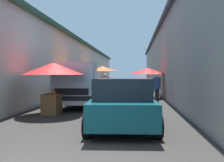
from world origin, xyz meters
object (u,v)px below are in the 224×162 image
Objects in this scene: delivery_truck at (78,86)px; vendor_in_shade at (157,86)px; fruit_stall_far_right at (53,73)px; hatchback_car at (122,102)px; plastic_stool at (146,103)px; vendor_by_crates at (105,84)px; parked_scooter at (134,95)px; fruit_stall_near_left at (78,70)px; fruit_stall_mid_lane at (147,74)px; fruit_stall_far_left at (103,71)px.

delivery_truck is 3.02× the size of vendor_in_shade.
fruit_stall_far_right is at bearing 164.03° from delivery_truck.
hatchback_car is at bearing 165.50° from vendor_in_shade.
fruit_stall_far_right is 5.52× the size of plastic_stool.
vendor_by_crates is 4.06m from vendor_in_shade.
plastic_stool is at bearing -169.38° from parked_scooter.
parked_scooter is at bearing -38.09° from fruit_stall_far_right.
hatchback_car is (-2.14, -2.82, -0.88)m from fruit_stall_far_right.
vendor_by_crates is (0.51, -1.61, -0.92)m from fruit_stall_near_left.
fruit_stall_far_right reaches higher than vendor_in_shade.
parked_scooter is (6.16, -0.33, -0.29)m from hatchback_car.
fruit_stall_far_right is at bearing 130.16° from vendor_in_shade.
vendor_by_crates is (-1.17, 2.76, -0.67)m from fruit_stall_mid_lane.
vendor_in_shade reaches higher than hatchback_car.
fruit_stall_far_right is 0.48× the size of delivery_truck.
delivery_truck is at bearing 129.15° from parked_scooter.
fruit_stall_near_left is 6.25m from plastic_stool.
vendor_in_shade is at bearing -114.37° from fruit_stall_near_left.
hatchback_car is at bearing -170.21° from fruit_stall_far_left.
fruit_stall_far_right reaches higher than vendor_by_crates.
fruit_stall_near_left is 1.56× the size of vendor_by_crates.
vendor_by_crates is (6.28, -1.24, -0.67)m from fruit_stall_far_right.
fruit_stall_near_left is 8.61m from hatchback_car.
delivery_truck reaches higher than plastic_stool.
parked_scooter is (-3.43, 0.85, -1.17)m from fruit_stall_mid_lane.
fruit_stall_mid_lane is 3.72m from parked_scooter.
hatchback_car is 2.37× the size of parked_scooter.
fruit_stall_mid_lane reaches higher than vendor_by_crates.
fruit_stall_near_left is at bearing 176.30° from fruit_stall_far_left.
fruit_stall_far_right is 5.24m from parked_scooter.
plastic_stool is (-0.64, -3.13, -0.71)m from delivery_truck.
fruit_stall_far_left is at bearing 2.07° from delivery_truck.
parked_scooter is at bearing 72.21° from vendor_in_shade.
delivery_truck is 4.16m from vendor_in_shade.
fruit_stall_far_right is at bearing 179.47° from fruit_stall_far_left.
fruit_stall_far_right is 6.44m from vendor_by_crates.
fruit_stall_far_right is 2.05m from delivery_truck.
fruit_stall_far_left is at bearing 8.79° from vendor_by_crates.
hatchback_car is at bearing -158.00° from fruit_stall_near_left.
vendor_by_crates is at bearing 10.65° from hatchback_car.
vendor_in_shade is (-2.13, -4.69, -0.90)m from fruit_stall_near_left.
delivery_truck is 4.44m from vendor_by_crates.
vendor_in_shade is at bearing -49.84° from fruit_stall_far_right.
fruit_stall_mid_lane is at bearing -31.90° from delivery_truck.
fruit_stall_mid_lane reaches higher than hatchback_car.
delivery_truck is at bearing 114.84° from vendor_in_shade.
fruit_stall_near_left reaches higher than delivery_truck.
fruit_stall_near_left reaches higher than hatchback_car.
vendor_by_crates is 3.01m from parked_scooter.
fruit_stall_near_left is at bearing 65.63° from vendor_in_shade.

